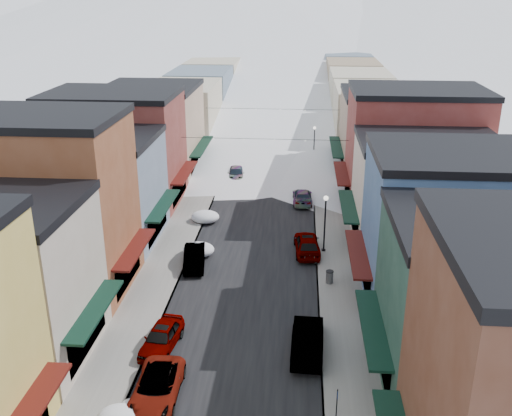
% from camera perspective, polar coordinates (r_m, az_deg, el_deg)
% --- Properties ---
extents(road, '(10.00, 160.00, 0.01)m').
position_cam_1_polar(road, '(76.89, 1.78, 6.05)').
color(road, black).
rests_on(road, ground).
extents(sidewalk_left, '(3.20, 160.00, 0.15)m').
position_cam_1_polar(sidewalk_left, '(77.45, -3.13, 6.20)').
color(sidewalk_left, gray).
rests_on(sidewalk_left, ground).
extents(sidewalk_right, '(3.20, 160.00, 0.15)m').
position_cam_1_polar(sidewalk_right, '(76.85, 6.73, 5.97)').
color(sidewalk_right, gray).
rests_on(sidewalk_right, ground).
extents(curb_left, '(0.10, 160.00, 0.15)m').
position_cam_1_polar(curb_left, '(77.26, -1.98, 6.18)').
color(curb_left, slate).
rests_on(curb_left, ground).
extents(curb_right, '(0.10, 160.00, 0.15)m').
position_cam_1_polar(curb_right, '(76.81, 5.57, 6.00)').
color(curb_right, slate).
rests_on(curb_right, ground).
extents(bldg_l_brick_near, '(12.30, 8.20, 12.50)m').
position_cam_1_polar(bldg_l_brick_near, '(41.04, -20.53, 0.30)').
color(bldg_l_brick_near, brown).
rests_on(bldg_l_brick_near, ground).
extents(bldg_l_grayblue, '(11.30, 9.20, 9.00)m').
position_cam_1_polar(bldg_l_grayblue, '(48.78, -15.73, 1.89)').
color(bldg_l_grayblue, slate).
rests_on(bldg_l_grayblue, ground).
extents(bldg_l_brick_far, '(13.30, 9.20, 11.00)m').
position_cam_1_polar(bldg_l_brick_far, '(56.95, -13.79, 5.83)').
color(bldg_l_brick_far, maroon).
rests_on(bldg_l_brick_far, ground).
extents(bldg_l_tan, '(11.30, 11.20, 10.00)m').
position_cam_1_polar(bldg_l_tan, '(66.09, -10.31, 7.71)').
color(bldg_l_tan, tan).
rests_on(bldg_l_tan, ground).
extents(bldg_r_green, '(11.30, 9.20, 9.50)m').
position_cam_1_polar(bldg_r_green, '(31.75, 21.99, -9.03)').
color(bldg_r_green, '#1F4235').
rests_on(bldg_r_green, ground).
extents(bldg_r_blue, '(11.30, 9.20, 10.50)m').
position_cam_1_polar(bldg_r_blue, '(39.32, 18.47, -1.89)').
color(bldg_r_blue, '#416394').
rests_on(bldg_r_blue, ground).
extents(bldg_r_cream, '(12.30, 9.20, 9.00)m').
position_cam_1_polar(bldg_r_cream, '(47.89, 16.58, 1.44)').
color(bldg_r_cream, beige).
rests_on(bldg_r_cream, ground).
extents(bldg_r_brick_far, '(13.30, 9.20, 11.50)m').
position_cam_1_polar(bldg_r_brick_far, '(56.07, 15.46, 5.70)').
color(bldg_r_brick_far, maroon).
rests_on(bldg_r_brick_far, ground).
extents(bldg_r_tan, '(11.30, 11.20, 9.50)m').
position_cam_1_polar(bldg_r_tan, '(65.70, 13.00, 7.21)').
color(bldg_r_tan, '#967B63').
rests_on(bldg_r_tan, ground).
extents(distant_blocks, '(34.00, 55.00, 8.00)m').
position_cam_1_polar(distant_blocks, '(98.55, 2.49, 11.74)').
color(distant_blocks, gray).
rests_on(distant_blocks, ground).
extents(mountain_ridge, '(670.00, 340.00, 34.00)m').
position_cam_1_polar(mountain_ridge, '(292.34, 0.02, 19.94)').
color(mountain_ridge, silver).
rests_on(mountain_ridge, ground).
extents(overhead_cables, '(16.40, 15.04, 0.04)m').
position_cam_1_polar(overhead_cables, '(63.29, 1.27, 8.56)').
color(overhead_cables, black).
rests_on(overhead_cables, ground).
extents(car_white_suv, '(2.39, 5.01, 1.38)m').
position_cam_1_polar(car_white_suv, '(31.16, -9.88, -17.27)').
color(car_white_suv, white).
rests_on(car_white_suv, ground).
extents(car_silver_sedan, '(2.25, 4.46, 1.46)m').
position_cam_1_polar(car_silver_sedan, '(34.79, -9.42, -12.62)').
color(car_silver_sedan, gray).
rests_on(car_silver_sedan, ground).
extents(car_dark_hatch, '(2.12, 4.56, 1.45)m').
position_cam_1_polar(car_dark_hatch, '(43.87, -6.19, -4.95)').
color(car_dark_hatch, black).
rests_on(car_dark_hatch, ground).
extents(car_silver_wagon, '(2.29, 4.79, 1.35)m').
position_cam_1_polar(car_silver_wagon, '(63.55, -2.00, 3.45)').
color(car_silver_wagon, '#9DA0A5').
rests_on(car_silver_wagon, ground).
extents(car_green_sedan, '(1.95, 5.17, 1.69)m').
position_cam_1_polar(car_green_sedan, '(34.06, 5.18, -12.97)').
color(car_green_sedan, black).
rests_on(car_green_sedan, ground).
extents(car_gray_suv, '(2.31, 4.97, 1.65)m').
position_cam_1_polar(car_gray_suv, '(45.85, 5.14, -3.57)').
color(car_gray_suv, '#9A9DA3').
rests_on(car_gray_suv, ground).
extents(car_black_sedan, '(2.05, 4.71, 1.35)m').
position_cam_1_polar(car_black_sedan, '(56.61, 4.65, 1.16)').
color(car_black_sedan, black).
rests_on(car_black_sedan, ground).
extents(car_lane_silver, '(1.81, 4.01, 1.34)m').
position_cam_1_polar(car_lane_silver, '(70.60, 1.04, 5.26)').
color(car_lane_silver, '#A3A6AB').
rests_on(car_lane_silver, ground).
extents(car_lane_white, '(3.21, 5.70, 1.50)m').
position_cam_1_polar(car_lane_white, '(87.24, 2.96, 8.35)').
color(car_lane_white, silver).
rests_on(car_lane_white, ground).
extents(parking_sign, '(0.06, 0.28, 2.06)m').
position_cam_1_polar(parking_sign, '(28.99, 8.08, -18.84)').
color(parking_sign, black).
rests_on(parking_sign, sidewalk_right).
extents(trash_can, '(0.55, 0.55, 0.94)m').
position_cam_1_polar(trash_can, '(41.38, 7.37, -6.84)').
color(trash_can, '#535557').
rests_on(trash_can, sidewalk_right).
extents(streetlamp_near, '(0.39, 0.39, 4.70)m').
position_cam_1_polar(streetlamp_near, '(45.24, 6.93, -0.84)').
color(streetlamp_near, black).
rests_on(streetlamp_near, sidewalk_right).
extents(streetlamp_far, '(0.37, 0.37, 4.43)m').
position_cam_1_polar(streetlamp_far, '(69.38, 5.84, 6.81)').
color(streetlamp_far, black).
rests_on(streetlamp_far, sidewalk_right).
extents(snow_pile_near, '(2.12, 2.50, 0.90)m').
position_cam_1_polar(snow_pile_near, '(30.24, -13.47, -19.60)').
color(snow_pile_near, white).
rests_on(snow_pile_near, ground).
extents(snow_pile_mid, '(2.51, 2.74, 1.06)m').
position_cam_1_polar(snow_pile_mid, '(45.68, -5.72, -4.13)').
color(snow_pile_mid, white).
rests_on(snow_pile_mid, ground).
extents(snow_pile_far, '(2.55, 2.77, 1.08)m').
position_cam_1_polar(snow_pile_far, '(52.05, -5.06, -0.86)').
color(snow_pile_far, white).
rests_on(snow_pile_far, ground).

